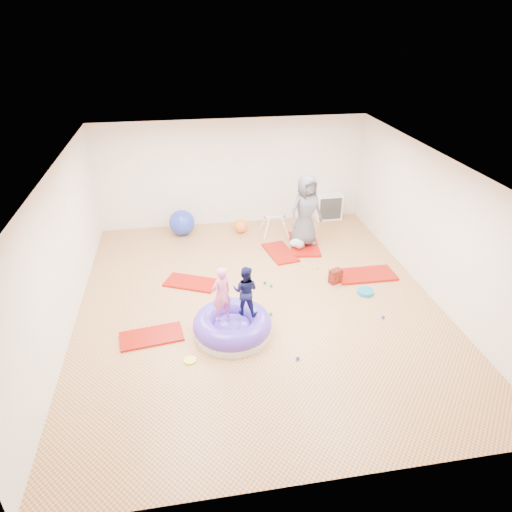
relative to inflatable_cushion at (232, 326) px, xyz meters
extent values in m
cube|color=tan|center=(0.63, 0.90, -0.17)|extent=(7.00, 8.00, 0.01)
cube|color=silver|center=(0.63, 0.90, 2.63)|extent=(7.00, 8.00, 0.01)
cube|color=white|center=(0.63, 4.90, 1.23)|extent=(7.00, 0.01, 2.80)
cube|color=white|center=(0.63, -3.10, 1.23)|extent=(7.00, 0.01, 2.80)
cube|color=white|center=(-2.87, 0.90, 1.23)|extent=(0.01, 8.00, 2.80)
cube|color=white|center=(4.13, 0.90, 1.23)|extent=(0.01, 8.00, 2.80)
cube|color=#A7200C|center=(-1.44, 0.13, -0.15)|extent=(1.16, 0.70, 0.05)
cube|color=#A7200C|center=(-0.67, 1.85, -0.15)|extent=(1.22, 0.96, 0.05)
cube|color=#A7200C|center=(1.50, 2.87, -0.15)|extent=(0.74, 1.19, 0.05)
cube|color=#A7200C|center=(3.13, 1.54, -0.15)|extent=(1.28, 0.65, 0.05)
cube|color=#A7200C|center=(2.18, 3.22, -0.15)|extent=(0.84, 1.42, 0.06)
cylinder|color=silver|center=(0.00, 0.00, -0.10)|extent=(1.37, 1.37, 0.15)
torus|color=#5032C0|center=(0.00, 0.00, 0.05)|extent=(1.41, 1.41, 0.38)
ellipsoid|color=#5032C0|center=(0.00, 0.00, -0.04)|extent=(0.75, 0.75, 0.34)
imported|color=pink|center=(-0.17, 0.00, 0.75)|extent=(0.45, 0.39, 1.03)
imported|color=#101440|center=(0.26, 0.10, 0.71)|extent=(0.56, 0.51, 0.94)
imported|color=#4F515A|center=(2.18, 3.20, 0.75)|extent=(0.98, 0.79, 1.74)
ellipsoid|color=#ACE0FB|center=(1.96, 3.05, -0.01)|extent=(0.38, 0.25, 0.22)
sphere|color=tan|center=(1.96, 2.87, 0.02)|extent=(0.18, 0.18, 0.18)
sphere|color=#233CBA|center=(2.87, -0.01, -0.14)|extent=(0.07, 0.07, 0.07)
sphere|color=#228341|center=(0.79, 0.44, -0.14)|extent=(0.07, 0.07, 0.07)
sphere|color=yellow|center=(2.16, 2.01, -0.14)|extent=(0.07, 0.07, 0.07)
sphere|color=#233CBA|center=(0.99, -0.87, -0.14)|extent=(0.07, 0.07, 0.07)
sphere|color=#233CBA|center=(0.88, 1.57, -0.14)|extent=(0.07, 0.07, 0.07)
sphere|color=yellow|center=(1.89, 2.15, -0.14)|extent=(0.07, 0.07, 0.07)
sphere|color=#228341|center=(0.99, 1.44, -0.14)|extent=(0.07, 0.07, 0.07)
sphere|color=#233CBA|center=(-0.77, 4.35, 0.16)|extent=(0.66, 0.66, 0.66)
sphere|color=orange|center=(0.73, 4.21, 0.01)|extent=(0.36, 0.36, 0.36)
cylinder|color=white|center=(1.32, 3.68, 0.11)|extent=(0.20, 0.20, 0.53)
cylinder|color=white|center=(1.32, 4.13, 0.11)|extent=(0.20, 0.20, 0.53)
cylinder|color=white|center=(1.81, 3.68, 0.11)|extent=(0.20, 0.20, 0.53)
cylinder|color=white|center=(1.81, 4.13, 0.11)|extent=(0.20, 0.20, 0.53)
cylinder|color=white|center=(1.57, 3.91, 0.34)|extent=(0.51, 0.03, 0.03)
sphere|color=red|center=(1.31, 3.91, 0.34)|extent=(0.06, 0.06, 0.06)
sphere|color=#233CBA|center=(1.82, 3.91, 0.34)|extent=(0.06, 0.06, 0.06)
cube|color=white|center=(3.27, 4.70, 0.18)|extent=(0.71, 0.35, 0.71)
cube|color=#363636|center=(3.27, 4.53, 0.18)|extent=(0.61, 0.02, 0.61)
cube|color=white|center=(3.27, 4.65, 0.18)|extent=(0.02, 0.24, 0.63)
cube|color=white|center=(3.27, 4.65, 0.18)|extent=(0.63, 0.24, 0.02)
cylinder|color=#1477A0|center=(2.86, 0.86, -0.14)|extent=(0.34, 0.34, 0.07)
cube|color=#B22515|center=(2.38, 1.39, -0.02)|extent=(0.31, 0.25, 0.31)
cylinder|color=yellow|center=(-0.79, -0.61, -0.16)|extent=(0.21, 0.21, 0.03)
camera|label=1|loc=(-0.68, -6.55, 4.97)|focal=32.00mm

